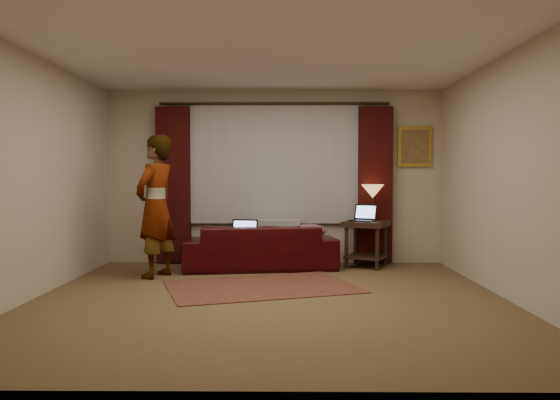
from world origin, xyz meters
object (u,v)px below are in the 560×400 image
object	(u,v)px
sofa	(260,238)
end_table	(366,244)
tiffany_lamp	(373,203)
laptop_table	(362,213)
person	(156,206)
laptop_sofa	(242,230)

from	to	relation	value
sofa	end_table	bearing A→B (deg)	177.87
tiffany_lamp	laptop_table	size ratio (longest dim) A/B	1.45
tiffany_lamp	person	world-z (taller)	person
laptop_table	person	distance (m)	2.86
tiffany_lamp	laptop_table	xyz separation A→B (m)	(-0.17, -0.16, -0.14)
sofa	laptop_sofa	world-z (taller)	sofa
sofa	person	bearing A→B (deg)	19.13
tiffany_lamp	person	distance (m)	3.07
end_table	tiffany_lamp	size ratio (longest dim) A/B	1.27
sofa	end_table	xyz separation A→B (m)	(1.52, 0.15, -0.10)
sofa	person	distance (m)	1.54
end_table	sofa	bearing A→B (deg)	-174.28
laptop_sofa	laptop_table	size ratio (longest dim) A/B	1.10
end_table	laptop_table	distance (m)	0.46
end_table	tiffany_lamp	distance (m)	0.61
laptop_sofa	laptop_table	distance (m)	1.72
sofa	tiffany_lamp	distance (m)	1.72
end_table	tiffany_lamp	bearing A→B (deg)	45.07
tiffany_lamp	laptop_table	distance (m)	0.27
laptop_sofa	person	distance (m)	1.24
laptop_table	sofa	bearing A→B (deg)	-144.26
end_table	laptop_sofa	bearing A→B (deg)	-170.02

